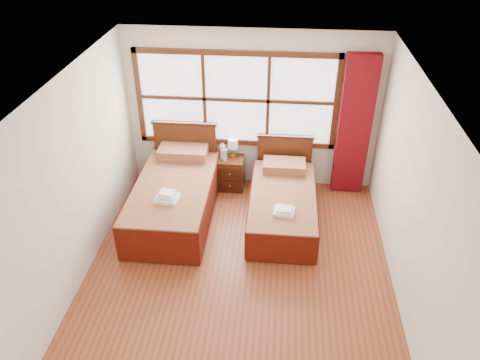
{
  "coord_description": "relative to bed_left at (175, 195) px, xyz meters",
  "views": [
    {
      "loc": [
        0.45,
        -4.56,
        4.39
      ],
      "look_at": [
        -0.05,
        0.7,
        0.99
      ],
      "focal_mm": 35.0,
      "sensor_mm": 36.0,
      "label": 1
    }
  ],
  "objects": [
    {
      "name": "bottle_far",
      "position": [
        0.68,
        0.72,
        0.32
      ],
      "size": [
        0.06,
        0.06,
        0.24
      ],
      "color": "#AAC4DB",
      "rests_on": "nightstand"
    },
    {
      "name": "wall_left",
      "position": [
        -0.91,
        -1.2,
        0.96
      ],
      "size": [
        0.0,
        4.5,
        4.5
      ],
      "primitive_type": "plane",
      "rotation": [
        1.57,
        0.0,
        1.57
      ],
      "color": "silver",
      "rests_on": "floor"
    },
    {
      "name": "towels_left",
      "position": [
        0.01,
        -0.49,
        0.31
      ],
      "size": [
        0.35,
        0.32,
        0.13
      ],
      "rotation": [
        0.0,
        0.0,
        -0.13
      ],
      "color": "white",
      "rests_on": "bed_left"
    },
    {
      "name": "curtain",
      "position": [
        2.69,
        0.91,
        0.83
      ],
      "size": [
        0.5,
        0.16,
        2.3
      ],
      "primitive_type": "cube",
      "color": "maroon",
      "rests_on": "wall_back"
    },
    {
      "name": "lamp",
      "position": [
        0.79,
        0.91,
        0.44
      ],
      "size": [
        0.16,
        0.16,
        0.31
      ],
      "color": "gold",
      "rests_on": "nightstand"
    },
    {
      "name": "wall_right",
      "position": [
        3.09,
        -1.2,
        0.96
      ],
      "size": [
        0.0,
        4.5,
        4.5
      ],
      "primitive_type": "plane",
      "rotation": [
        1.57,
        0.0,
        -1.57
      ],
      "color": "silver",
      "rests_on": "floor"
    },
    {
      "name": "floor",
      "position": [
        1.09,
        -1.2,
        -0.34
      ],
      "size": [
        4.5,
        4.5,
        0.0
      ],
      "primitive_type": "plane",
      "color": "brown",
      "rests_on": "ground"
    },
    {
      "name": "bed_right",
      "position": [
        1.64,
        0.0,
        -0.05
      ],
      "size": [
        0.98,
        2.0,
        0.95
      ],
      "color": "#36180B",
      "rests_on": "floor"
    },
    {
      "name": "window",
      "position": [
        0.84,
        1.02,
        1.16
      ],
      "size": [
        3.16,
        0.06,
        1.56
      ],
      "color": "white",
      "rests_on": "wall_back"
    },
    {
      "name": "ceiling",
      "position": [
        1.09,
        -1.2,
        2.26
      ],
      "size": [
        4.5,
        4.5,
        0.0
      ],
      "primitive_type": "plane",
      "rotation": [
        3.14,
        0.0,
        0.0
      ],
      "color": "white",
      "rests_on": "wall_back"
    },
    {
      "name": "wall_back",
      "position": [
        1.09,
        1.05,
        0.96
      ],
      "size": [
        4.0,
        0.0,
        4.0
      ],
      "primitive_type": "plane",
      "rotation": [
        1.57,
        0.0,
        0.0
      ],
      "color": "silver",
      "rests_on": "floor"
    },
    {
      "name": "bottle_near",
      "position": [
        0.63,
        0.8,
        0.34
      ],
      "size": [
        0.07,
        0.07,
        0.27
      ],
      "color": "#AAC4DB",
      "rests_on": "nightstand"
    },
    {
      "name": "nightstand",
      "position": [
        0.77,
        0.8,
        -0.06
      ],
      "size": [
        0.42,
        0.41,
        0.55
      ],
      "color": "#48210F",
      "rests_on": "floor"
    },
    {
      "name": "bed_left",
      "position": [
        0.0,
        0.0,
        0.0
      ],
      "size": [
        1.14,
        2.21,
        1.11
      ],
      "color": "#36180B",
      "rests_on": "floor"
    },
    {
      "name": "towels_right",
      "position": [
        1.66,
        -0.53,
        0.2
      ],
      "size": [
        0.31,
        0.28,
        0.08
      ],
      "rotation": [
        0.0,
        0.0,
        -0.12
      ],
      "color": "white",
      "rests_on": "bed_right"
    }
  ]
}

